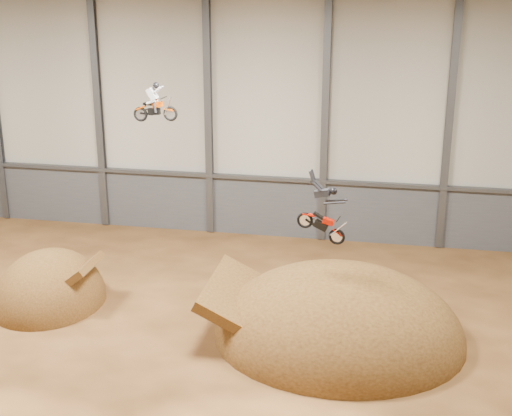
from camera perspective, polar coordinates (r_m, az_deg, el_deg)
The scene contains 13 objects.
floor at distance 29.26m, azimuth -4.55°, elevation -12.29°, with size 40.00×40.00×0.00m, color #4F2E15.
back_wall at distance 40.58m, azimuth 0.84°, elevation 7.18°, with size 40.00×0.10×14.00m, color beige.
ceiling at distance 25.18m, azimuth -5.38°, elevation 16.27°, with size 40.00×40.00×0.00m, color black.
lower_band_back at distance 41.83m, azimuth 0.79°, elevation 0.09°, with size 39.80×0.18×3.50m, color #4C4E52.
steel_rail at distance 41.15m, azimuth 0.76°, elevation 2.40°, with size 39.80×0.35×0.20m, color #47494F.
steel_column_1 at distance 43.25m, azimuth -12.47°, elevation 7.46°, with size 0.40×0.36×13.90m, color #47494F.
steel_column_2 at distance 41.09m, azimuth -3.82°, elevation 7.29°, with size 0.40×0.36×13.90m, color #47494F.
steel_column_3 at distance 39.94m, azimuth 5.54°, elevation 6.92°, with size 0.40×0.36×13.90m, color #47494F.
steel_column_4 at distance 39.88m, azimuth 15.17°, elevation 6.35°, with size 0.40×0.36×13.90m, color #47494F.
takeoff_ramp at distance 35.40m, azimuth -16.10°, elevation -7.27°, with size 5.10×5.88×5.10m, color #422810.
landing_ramp at distance 31.19m, azimuth 6.59°, elevation -10.28°, with size 10.66×9.43×6.15m, color #422810.
fmx_rider_a at distance 30.89m, azimuth -8.06°, elevation 8.53°, with size 2.00×0.76×1.81m, color #C84300, non-canonical shape.
fmx_rider_b at distance 28.24m, azimuth 5.01°, elevation 0.07°, with size 2.76×0.79×2.37m, color #CB1000, non-canonical shape.
Camera 1 is at (7.00, -24.17, 14.93)m, focal length 50.00 mm.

